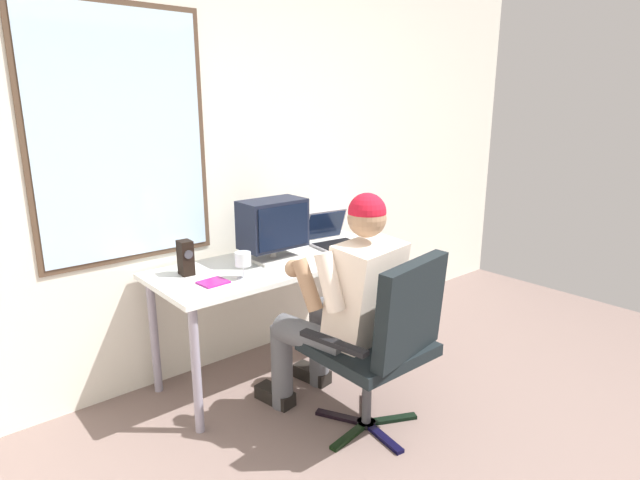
% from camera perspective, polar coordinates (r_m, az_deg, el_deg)
% --- Properties ---
extents(wall_rear, '(5.57, 0.08, 2.61)m').
position_cam_1_polar(wall_rear, '(3.35, -9.07, 8.69)').
color(wall_rear, silver).
rests_on(wall_rear, ground).
extents(desk, '(1.59, 0.64, 0.73)m').
position_cam_1_polar(desk, '(3.21, -4.23, -3.47)').
color(desk, gray).
rests_on(desk, ground).
extents(office_chair, '(0.68, 0.59, 0.96)m').
position_cam_1_polar(office_chair, '(2.62, 7.28, -10.26)').
color(office_chair, black).
rests_on(office_chair, ground).
extents(person_seated, '(0.58, 0.81, 1.24)m').
position_cam_1_polar(person_seated, '(2.73, 2.68, -6.85)').
color(person_seated, '#4F5157').
rests_on(person_seated, ground).
extents(crt_monitor, '(0.39, 0.23, 0.37)m').
position_cam_1_polar(crt_monitor, '(3.14, -5.18, 1.63)').
color(crt_monitor, beige).
rests_on(crt_monitor, desk).
extents(laptop, '(0.34, 0.35, 0.23)m').
position_cam_1_polar(laptop, '(3.50, 1.32, 0.47)').
color(laptop, gray).
rests_on(laptop, desk).
extents(wine_glass, '(0.09, 0.09, 0.15)m').
position_cam_1_polar(wine_glass, '(2.84, -8.43, -2.23)').
color(wine_glass, silver).
rests_on(wine_glass, desk).
extents(desk_speaker, '(0.07, 0.09, 0.20)m').
position_cam_1_polar(desk_speaker, '(2.97, -14.51, -1.89)').
color(desk_speaker, black).
rests_on(desk_speaker, desk).
extents(cd_case, '(0.15, 0.14, 0.01)m').
position_cam_1_polar(cd_case, '(2.83, -11.62, -4.56)').
color(cd_case, '#921874').
rests_on(cd_case, desk).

